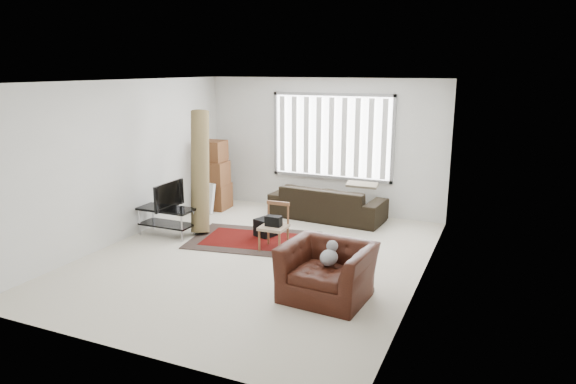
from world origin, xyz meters
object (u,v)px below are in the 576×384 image
object	(u,v)px
sofa	(327,197)
side_chair	(274,224)
tv_stand	(167,215)
moving_boxes	(214,177)
armchair	(327,268)

from	to	relation	value
sofa	side_chair	distance (m)	2.05
tv_stand	sofa	bearing A→B (deg)	43.04
moving_boxes	tv_stand	bearing A→B (deg)	-85.17
moving_boxes	side_chair	xyz separation A→B (m)	(2.22, -1.80, -0.23)
sofa	side_chair	size ratio (longest dim) A/B	2.87
sofa	side_chair	bearing A→B (deg)	88.60
moving_boxes	side_chair	bearing A→B (deg)	-39.07
tv_stand	sofa	size ratio (longest dim) A/B	0.45
tv_stand	moving_boxes	size ratio (longest dim) A/B	0.70
moving_boxes	armchair	size ratio (longest dim) A/B	1.22
moving_boxes	armchair	bearing A→B (deg)	-41.21
moving_boxes	sofa	xyz separation A→B (m)	(2.42, 0.24, -0.24)
sofa	armchair	size ratio (longest dim) A/B	1.90
side_chair	tv_stand	bearing A→B (deg)	-179.10
tv_stand	side_chair	bearing A→B (deg)	1.97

